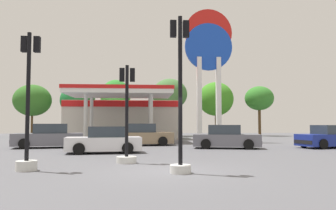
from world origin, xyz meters
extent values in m
plane|color=#56565B|center=(0.00, 0.00, 0.00)|extent=(90.00, 90.00, 0.00)
cube|color=beige|center=(-2.78, 24.45, 1.98)|extent=(11.72, 6.47, 3.96)
cube|color=red|center=(-2.78, 21.16, 3.61)|extent=(11.72, 0.12, 0.60)
cube|color=white|center=(-2.78, 17.96, 4.30)|extent=(9.07, 5.91, 0.35)
cube|color=red|center=(-2.78, 17.96, 4.62)|extent=(9.17, 6.01, 0.30)
cylinder|color=silver|center=(-5.50, 16.33, 2.06)|extent=(0.32, 0.32, 4.12)
cylinder|color=silver|center=(-0.06, 16.33, 2.06)|extent=(0.32, 0.32, 4.12)
cylinder|color=silver|center=(-5.50, 19.58, 2.06)|extent=(0.32, 0.32, 4.12)
cylinder|color=silver|center=(-0.06, 19.58, 2.06)|extent=(0.32, 0.32, 4.12)
cube|color=#4C4C51|center=(-2.78, 17.96, 0.55)|extent=(0.90, 0.60, 1.10)
cube|color=white|center=(4.28, 17.50, 3.80)|extent=(0.40, 0.56, 7.61)
cube|color=white|center=(6.04, 17.50, 3.80)|extent=(0.40, 0.56, 7.61)
cylinder|color=blue|center=(5.16, 17.50, 8.58)|extent=(4.31, 0.22, 4.31)
cylinder|color=red|center=(5.16, 17.52, 9.87)|extent=(4.31, 0.22, 4.31)
cube|color=white|center=(5.16, 17.56, 9.22)|extent=(3.96, 0.08, 0.77)
cylinder|color=black|center=(6.29, 10.59, 0.33)|extent=(0.69, 0.37, 0.66)
cylinder|color=black|center=(5.89, 8.86, 0.33)|extent=(0.69, 0.37, 0.66)
cylinder|color=black|center=(3.68, 11.19, 0.33)|extent=(0.69, 0.37, 0.66)
cylinder|color=black|center=(3.28, 9.47, 0.33)|extent=(0.69, 0.37, 0.66)
cube|color=slate|center=(4.78, 10.03, 0.54)|extent=(4.62, 2.74, 0.78)
cube|color=#2D3842|center=(4.63, 10.06, 1.22)|extent=(2.37, 2.03, 0.66)
cube|color=black|center=(6.85, 9.55, 0.43)|extent=(0.51, 1.70, 0.25)
cylinder|color=black|center=(-8.38, 10.43, 0.35)|extent=(0.72, 0.37, 0.69)
cylinder|color=black|center=(-8.76, 12.24, 0.35)|extent=(0.72, 0.37, 0.69)
cylinder|color=black|center=(-5.63, 11.01, 0.35)|extent=(0.72, 0.37, 0.69)
cylinder|color=black|center=(-6.01, 12.82, 0.35)|extent=(0.72, 0.37, 0.69)
cube|color=slate|center=(-7.20, 11.62, 0.57)|extent=(4.83, 2.79, 0.82)
cube|color=#2D3842|center=(-7.04, 11.66, 1.28)|extent=(2.46, 2.09, 0.69)
cube|color=black|center=(-9.37, 11.17, 0.45)|extent=(0.50, 1.79, 0.26)
cylinder|color=black|center=(-4.12, 6.20, 0.31)|extent=(0.65, 0.28, 0.63)
cylinder|color=black|center=(-4.31, 7.87, 0.31)|extent=(0.65, 0.28, 0.63)
cylinder|color=black|center=(-1.59, 6.49, 0.31)|extent=(0.65, 0.28, 0.63)
cylinder|color=black|center=(-1.78, 8.16, 0.31)|extent=(0.65, 0.28, 0.63)
cube|color=silver|center=(-2.95, 7.18, 0.52)|extent=(4.28, 2.18, 0.74)
cube|color=#2D3842|center=(-2.80, 7.19, 1.16)|extent=(2.12, 1.74, 0.63)
cube|color=black|center=(-4.95, 6.95, 0.41)|extent=(0.30, 1.64, 0.23)
cylinder|color=black|center=(0.51, 14.51, 0.35)|extent=(0.72, 0.31, 0.70)
cylinder|color=black|center=(0.70, 12.65, 0.35)|extent=(0.72, 0.31, 0.70)
cylinder|color=black|center=(-2.30, 14.22, 0.35)|extent=(0.72, 0.31, 0.70)
cylinder|color=black|center=(-2.11, 12.36, 0.35)|extent=(0.72, 0.31, 0.70)
cube|color=#8C7556|center=(-0.80, 13.44, 0.57)|extent=(4.74, 2.37, 0.83)
cube|color=#2D3842|center=(-0.96, 13.42, 1.29)|extent=(2.34, 1.91, 0.70)
cube|color=black|center=(1.43, 13.66, 0.46)|extent=(0.32, 1.82, 0.26)
cylinder|color=black|center=(10.74, 8.78, 0.33)|extent=(0.69, 0.37, 0.65)
cylinder|color=black|center=(10.34, 10.48, 0.33)|extent=(0.69, 0.37, 0.65)
cylinder|color=black|center=(12.92, 11.09, 0.33)|extent=(0.69, 0.37, 0.65)
cube|color=navy|center=(11.83, 9.94, 0.54)|extent=(4.58, 2.73, 0.78)
cube|color=#2D3842|center=(11.98, 9.97, 1.21)|extent=(2.35, 2.02, 0.65)
cube|color=black|center=(9.78, 9.45, 0.43)|extent=(0.51, 1.69, 0.24)
cylinder|color=silver|center=(-4.83, 0.37, 0.17)|extent=(0.72, 0.72, 0.35)
cylinder|color=black|center=(-4.83, 0.37, 2.61)|extent=(0.14, 0.14, 4.52)
cube|color=black|center=(-5.05, 0.53, 4.48)|extent=(0.21, 0.20, 0.57)
sphere|color=red|center=(-5.05, 0.65, 4.66)|extent=(0.15, 0.15, 0.15)
sphere|color=#D89E0C|center=(-5.05, 0.65, 4.48)|extent=(0.15, 0.15, 0.15)
sphere|color=green|center=(-5.05, 0.65, 4.30)|extent=(0.15, 0.15, 0.15)
cube|color=black|center=(-4.61, 0.53, 4.48)|extent=(0.21, 0.20, 0.57)
sphere|color=red|center=(-4.61, 0.65, 4.66)|extent=(0.15, 0.15, 0.15)
sphere|color=#D89E0C|center=(-4.61, 0.65, 4.48)|extent=(0.15, 0.15, 0.15)
sphere|color=green|center=(-4.61, 0.65, 4.30)|extent=(0.15, 0.15, 0.15)
cylinder|color=silver|center=(0.44, -0.62, 0.14)|extent=(0.70, 0.70, 0.27)
cylinder|color=black|center=(0.44, -0.62, 2.77)|extent=(0.14, 0.14, 4.99)
cube|color=black|center=(0.22, -0.46, 4.88)|extent=(0.21, 0.20, 0.57)
sphere|color=red|center=(0.22, -0.34, 5.06)|extent=(0.15, 0.15, 0.15)
sphere|color=#D89E0C|center=(0.22, -0.34, 4.88)|extent=(0.15, 0.15, 0.15)
sphere|color=green|center=(0.22, -0.34, 4.70)|extent=(0.15, 0.15, 0.15)
cube|color=black|center=(0.66, -0.46, 4.88)|extent=(0.21, 0.20, 0.57)
sphere|color=red|center=(0.66, -0.34, 5.06)|extent=(0.15, 0.15, 0.15)
sphere|color=#D89E0C|center=(0.66, -0.34, 4.88)|extent=(0.15, 0.15, 0.15)
sphere|color=green|center=(0.66, -0.34, 4.70)|extent=(0.15, 0.15, 0.15)
cylinder|color=silver|center=(-1.46, 2.34, 0.14)|extent=(0.83, 0.83, 0.27)
cylinder|color=black|center=(-1.46, 2.34, 2.18)|extent=(0.14, 0.14, 3.82)
cube|color=black|center=(-1.68, 2.50, 3.71)|extent=(0.21, 0.20, 0.57)
sphere|color=red|center=(-1.68, 2.63, 3.89)|extent=(0.15, 0.15, 0.15)
sphere|color=#D89E0C|center=(-1.68, 2.63, 3.71)|extent=(0.15, 0.15, 0.15)
sphere|color=green|center=(-1.68, 2.63, 3.53)|extent=(0.15, 0.15, 0.15)
cube|color=black|center=(-1.24, 2.50, 3.71)|extent=(0.21, 0.20, 0.57)
sphere|color=red|center=(-1.24, 2.63, 3.89)|extent=(0.15, 0.15, 0.15)
sphere|color=#D89E0C|center=(-1.24, 2.63, 3.71)|extent=(0.15, 0.15, 0.15)
sphere|color=green|center=(-1.24, 2.63, 3.53)|extent=(0.15, 0.15, 0.15)
cylinder|color=brown|center=(-14.60, 31.10, 1.41)|extent=(0.26, 0.26, 2.83)
ellipsoid|color=#316823|center=(-14.60, 31.10, 4.58)|extent=(4.66, 4.66, 3.97)
cylinder|color=brown|center=(-9.07, 31.47, 1.50)|extent=(0.37, 0.37, 2.99)
ellipsoid|color=#1E6E32|center=(-9.07, 31.47, 4.65)|extent=(4.41, 4.41, 4.02)
cylinder|color=brown|center=(-4.10, 29.76, 1.83)|extent=(0.33, 0.33, 3.66)
ellipsoid|color=#2F882E|center=(-4.10, 29.76, 5.06)|extent=(3.74, 3.74, 4.07)
cylinder|color=brown|center=(2.87, 32.00, 1.90)|extent=(0.29, 0.29, 3.80)
ellipsoid|color=#44733B|center=(2.87, 32.00, 5.56)|extent=(4.68, 4.68, 4.11)
cylinder|color=brown|center=(9.10, 32.05, 1.59)|extent=(0.29, 0.29, 3.17)
ellipsoid|color=#3C8A22|center=(9.10, 32.05, 4.96)|extent=(4.76, 4.76, 4.54)
cylinder|color=brown|center=(15.01, 31.73, 1.81)|extent=(0.37, 0.37, 3.62)
ellipsoid|color=#327928|center=(15.01, 31.73, 5.07)|extent=(3.85, 3.85, 3.26)
camera|label=1|loc=(-0.84, -11.50, 1.63)|focal=35.20mm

